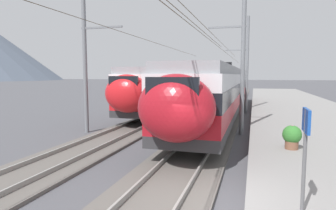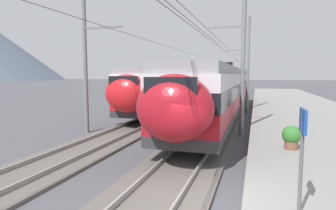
{
  "view_description": "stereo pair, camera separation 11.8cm",
  "coord_description": "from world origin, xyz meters",
  "px_view_note": "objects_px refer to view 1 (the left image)",
  "views": [
    {
      "loc": [
        -6.95,
        -1.03,
        3.36
      ],
      "look_at": [
        8.62,
        3.57,
        1.67
      ],
      "focal_mm": 31.02,
      "sensor_mm": 36.0,
      "label": 1
    },
    {
      "loc": [
        -6.92,
        -1.15,
        3.36
      ],
      "look_at": [
        8.62,
        3.57,
        1.67
      ],
      "focal_mm": 31.02,
      "sensor_mm": 36.0,
      "label": 2
    }
  ],
  "objects_px": {
    "train_near_platform": "(222,89)",
    "platform_sign": "(306,137)",
    "catenary_mast_mid": "(241,60)",
    "potted_plant_platform_edge": "(292,136)",
    "train_far_track": "(184,86)",
    "catenary_mast_east": "(246,64)",
    "catenary_mast_far_side": "(88,63)"
  },
  "relations": [
    {
      "from": "platform_sign",
      "to": "catenary_mast_far_side",
      "type": "bearing_deg",
      "value": 51.29
    },
    {
      "from": "catenary_mast_far_side",
      "to": "platform_sign",
      "type": "xyz_separation_m",
      "value": [
        -8.18,
        -10.21,
        -1.98
      ]
    },
    {
      "from": "catenary_mast_mid",
      "to": "train_near_platform",
      "type": "bearing_deg",
      "value": 14.23
    },
    {
      "from": "platform_sign",
      "to": "catenary_mast_mid",
      "type": "bearing_deg",
      "value": 10.2
    },
    {
      "from": "catenary_mast_mid",
      "to": "platform_sign",
      "type": "distance_m",
      "value": 10.44
    },
    {
      "from": "train_near_platform",
      "to": "catenary_mast_east",
      "type": "xyz_separation_m",
      "value": [
        3.41,
        -1.67,
        2.09
      ]
    },
    {
      "from": "catenary_mast_east",
      "to": "catenary_mast_mid",
      "type": "bearing_deg",
      "value": 179.97
    },
    {
      "from": "train_near_platform",
      "to": "platform_sign",
      "type": "xyz_separation_m",
      "value": [
        -16.63,
        -3.48,
        -0.18
      ]
    },
    {
      "from": "train_near_platform",
      "to": "catenary_mast_mid",
      "type": "distance_m",
      "value": 7.06
    },
    {
      "from": "train_near_platform",
      "to": "catenary_mast_far_side",
      "type": "xyz_separation_m",
      "value": [
        -8.44,
        6.74,
        1.81
      ]
    },
    {
      "from": "potted_plant_platform_edge",
      "to": "train_near_platform",
      "type": "bearing_deg",
      "value": 20.08
    },
    {
      "from": "catenary_mast_mid",
      "to": "catenary_mast_far_side",
      "type": "height_order",
      "value": "catenary_mast_mid"
    },
    {
      "from": "catenary_mast_mid",
      "to": "potted_plant_platform_edge",
      "type": "bearing_deg",
      "value": -151.61
    },
    {
      "from": "catenary_mast_east",
      "to": "potted_plant_platform_edge",
      "type": "bearing_deg",
      "value": -170.93
    },
    {
      "from": "catenary_mast_mid",
      "to": "catenary_mast_far_side",
      "type": "bearing_deg",
      "value": 102.55
    },
    {
      "from": "train_near_platform",
      "to": "catenary_mast_far_side",
      "type": "distance_m",
      "value": 10.95
    },
    {
      "from": "train_near_platform",
      "to": "catenary_mast_far_side",
      "type": "height_order",
      "value": "catenary_mast_far_side"
    },
    {
      "from": "catenary_mast_east",
      "to": "potted_plant_platform_edge",
      "type": "height_order",
      "value": "catenary_mast_east"
    },
    {
      "from": "catenary_mast_east",
      "to": "catenary_mast_far_side",
      "type": "xyz_separation_m",
      "value": [
        -11.85,
        8.41,
        -0.28
      ]
    },
    {
      "from": "train_far_track",
      "to": "catenary_mast_mid",
      "type": "relative_size",
      "value": 0.69
    },
    {
      "from": "train_far_track",
      "to": "catenary_mast_mid",
      "type": "height_order",
      "value": "catenary_mast_mid"
    },
    {
      "from": "catenary_mast_mid",
      "to": "catenary_mast_east",
      "type": "height_order",
      "value": "catenary_mast_east"
    },
    {
      "from": "catenary_mast_far_side",
      "to": "platform_sign",
      "type": "relative_size",
      "value": 19.26
    },
    {
      "from": "train_near_platform",
      "to": "potted_plant_platform_edge",
      "type": "bearing_deg",
      "value": -159.92
    },
    {
      "from": "catenary_mast_mid",
      "to": "catenary_mast_far_side",
      "type": "distance_m",
      "value": 8.61
    },
    {
      "from": "potted_plant_platform_edge",
      "to": "catenary_mast_far_side",
      "type": "bearing_deg",
      "value": 77.69
    },
    {
      "from": "train_far_track",
      "to": "platform_sign",
      "type": "height_order",
      "value": "train_far_track"
    },
    {
      "from": "train_near_platform",
      "to": "catenary_mast_east",
      "type": "bearing_deg",
      "value": -26.12
    },
    {
      "from": "catenary_mast_mid",
      "to": "potted_plant_platform_edge",
      "type": "xyz_separation_m",
      "value": [
        -4.2,
        -2.27,
        -3.27
      ]
    },
    {
      "from": "train_far_track",
      "to": "train_near_platform",
      "type": "bearing_deg",
      "value": -144.92
    },
    {
      "from": "train_near_platform",
      "to": "catenary_mast_mid",
      "type": "height_order",
      "value": "catenary_mast_mid"
    },
    {
      "from": "potted_plant_platform_edge",
      "to": "catenary_mast_mid",
      "type": "bearing_deg",
      "value": 28.39
    }
  ]
}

